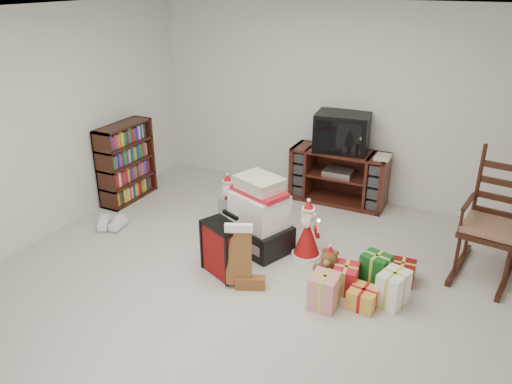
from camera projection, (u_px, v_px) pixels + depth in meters
room at (244, 164)px, 4.36m from camera, size 5.01×5.01×2.51m
tv_stand at (339, 176)px, 6.48m from camera, size 1.24×0.45×0.71m
bookshelf at (126, 164)px, 6.51m from camera, size 0.28×0.84×1.03m
rocking_chair at (490, 232)px, 4.90m from camera, size 0.64×0.94×1.32m
gift_pile at (259, 219)px, 5.35m from camera, size 0.78×0.68×0.82m
red_suitcase at (223, 249)px, 4.92m from camera, size 0.48×0.38×0.65m
stocking at (239, 256)px, 4.71m from camera, size 0.33×0.25×0.66m
teddy_bear at (329, 268)px, 4.83m from camera, size 0.25×0.22×0.36m
santa_figurine at (307, 235)px, 5.23m from camera, size 0.32×0.31×0.66m
mrs_claus_figurine at (228, 202)px, 6.06m from camera, size 0.29×0.27×0.59m
sneaker_pair at (111, 225)px, 5.90m from camera, size 0.36×0.29×0.10m
gift_cluster at (368, 283)px, 4.65m from camera, size 0.75×1.05×0.26m
crt_television at (342, 132)px, 6.25m from camera, size 0.71×0.56×0.48m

